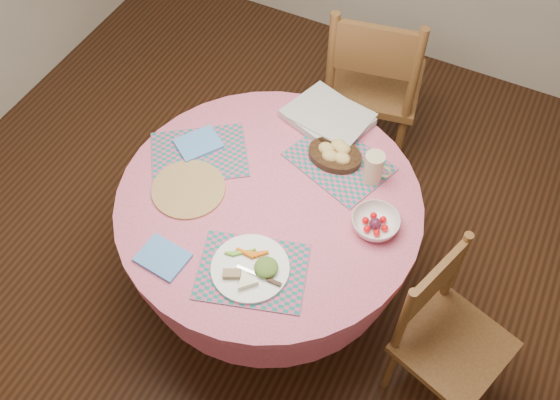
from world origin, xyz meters
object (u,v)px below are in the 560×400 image
(wicker_trivet, at_px, (188,189))
(bread_bowl, at_px, (335,153))
(dinner_plate, at_px, (251,269))
(chair_right, at_px, (446,334))
(latte_mug, at_px, (374,168))
(dining_table, at_px, (270,227))
(chair_back, at_px, (373,83))
(fruit_bowl, at_px, (375,223))

(wicker_trivet, distance_m, bread_bowl, 0.62)
(wicker_trivet, bearing_deg, dinner_plate, -28.53)
(chair_right, xyz_separation_m, dinner_plate, (-0.74, -0.24, 0.32))
(chair_right, distance_m, latte_mug, 0.72)
(latte_mug, bearing_deg, dinner_plate, -111.55)
(chair_right, relative_size, dinner_plate, 2.97)
(dining_table, relative_size, bread_bowl, 5.39)
(dining_table, height_order, dinner_plate, dinner_plate)
(chair_right, bearing_deg, dining_table, 102.57)
(dining_table, height_order, chair_right, chair_right)
(chair_back, relative_size, wicker_trivet, 3.48)
(dinner_plate, height_order, bread_bowl, bread_bowl)
(chair_right, bearing_deg, chair_back, 52.76)
(dining_table, xyz_separation_m, wicker_trivet, (-0.31, -0.10, 0.20))
(chair_back, relative_size, dinner_plate, 3.58)
(wicker_trivet, height_order, fruit_bowl, fruit_bowl)
(fruit_bowl, bearing_deg, bread_bowl, 138.03)
(wicker_trivet, xyz_separation_m, latte_mug, (0.65, 0.38, 0.07))
(dining_table, height_order, chair_back, chair_back)
(dining_table, relative_size, fruit_bowl, 5.59)
(chair_right, relative_size, fruit_bowl, 3.90)
(bread_bowl, relative_size, fruit_bowl, 1.04)
(dining_table, xyz_separation_m, fruit_bowl, (0.43, 0.07, 0.22))
(bread_bowl, distance_m, latte_mug, 0.19)
(latte_mug, height_order, fruit_bowl, latte_mug)
(chair_back, bearing_deg, wicker_trivet, 60.47)
(chair_right, bearing_deg, dinner_plate, 126.27)
(chair_back, bearing_deg, dining_table, 75.39)
(chair_back, relative_size, bread_bowl, 4.54)
(dining_table, xyz_separation_m, bread_bowl, (0.15, 0.32, 0.23))
(fruit_bowl, bearing_deg, dinner_plate, -130.85)
(bread_bowl, height_order, fruit_bowl, bread_bowl)
(chair_right, distance_m, chair_back, 1.35)
(chair_right, height_order, fruit_bowl, chair_right)
(chair_back, bearing_deg, latte_mug, 98.57)
(chair_back, xyz_separation_m, bread_bowl, (0.09, -0.72, 0.24))
(chair_back, xyz_separation_m, dinner_plate, (0.03, -1.35, 0.23))
(dining_table, distance_m, wicker_trivet, 0.39)
(wicker_trivet, distance_m, latte_mug, 0.75)
(wicker_trivet, bearing_deg, dining_table, 17.88)
(chair_back, relative_size, latte_mug, 7.39)
(wicker_trivet, distance_m, dinner_plate, 0.46)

